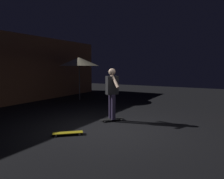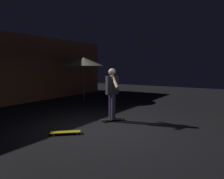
{
  "view_description": "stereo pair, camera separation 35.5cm",
  "coord_description": "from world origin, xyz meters",
  "px_view_note": "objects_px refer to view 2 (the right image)",
  "views": [
    {
      "loc": [
        -5.16,
        -2.84,
        1.78
      ],
      "look_at": [
        0.79,
        0.51,
        1.05
      ],
      "focal_mm": 33.67,
      "sensor_mm": 36.0,
      "label": 1
    },
    {
      "loc": [
        -4.98,
        -3.14,
        1.78
      ],
      "look_at": [
        0.79,
        0.51,
        1.05
      ],
      "focal_mm": 33.67,
      "sensor_mm": 36.0,
      "label": 2
    }
  ],
  "objects_px": {
    "skateboard_ridden": "(112,119)",
    "skateboard_spare": "(66,132)",
    "patio_umbrella": "(84,62)",
    "skater": "(112,90)"
  },
  "relations": [
    {
      "from": "patio_umbrella",
      "to": "skateboard_spare",
      "type": "height_order",
      "value": "patio_umbrella"
    },
    {
      "from": "patio_umbrella",
      "to": "skateboard_ridden",
      "type": "bearing_deg",
      "value": -129.32
    },
    {
      "from": "patio_umbrella",
      "to": "skater",
      "type": "relative_size",
      "value": 1.38
    },
    {
      "from": "skateboard_ridden",
      "to": "skateboard_spare",
      "type": "bearing_deg",
      "value": 170.85
    },
    {
      "from": "patio_umbrella",
      "to": "skateboard_spare",
      "type": "bearing_deg",
      "value": -144.87
    },
    {
      "from": "skateboard_ridden",
      "to": "skateboard_spare",
      "type": "relative_size",
      "value": 1.04
    },
    {
      "from": "skateboard_ridden",
      "to": "skater",
      "type": "distance_m",
      "value": 0.98
    },
    {
      "from": "skateboard_ridden",
      "to": "skateboard_spare",
      "type": "height_order",
      "value": "same"
    },
    {
      "from": "skateboard_ridden",
      "to": "skater",
      "type": "bearing_deg",
      "value": 26.57
    },
    {
      "from": "patio_umbrella",
      "to": "skater",
      "type": "bearing_deg",
      "value": -129.32
    }
  ]
}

